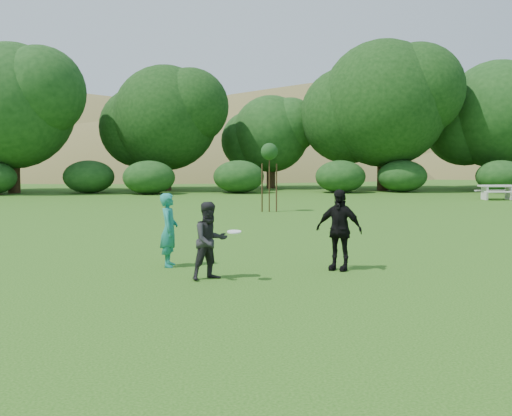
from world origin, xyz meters
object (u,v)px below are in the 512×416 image
Objects in this scene: player_grey at (210,241)px; sapling at (269,153)px; player_teal at (169,230)px; player_black at (339,230)px; picnic_table at (497,190)px.

sapling is at bearing 51.07° from player_grey.
player_black reaches higher than player_teal.
player_grey is 0.53× the size of sapling.
player_grey is 0.84× the size of picnic_table.
sapling is (3.33, 12.56, 1.62)m from player_teal.
sapling is (2.44, 14.05, 1.66)m from player_grey.
player_black is at bearing -88.90° from sapling.
player_teal is at bearing -130.47° from picnic_table.
player_black reaches higher than picnic_table.
sapling reaches higher than player_teal.
picnic_table is (12.19, 19.17, -0.33)m from player_black.
player_teal is at bearing 91.73° from player_grey.
sapling is 1.58× the size of picnic_table.
player_grey is 14.36m from sapling.
player_teal is 1.05× the size of player_grey.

